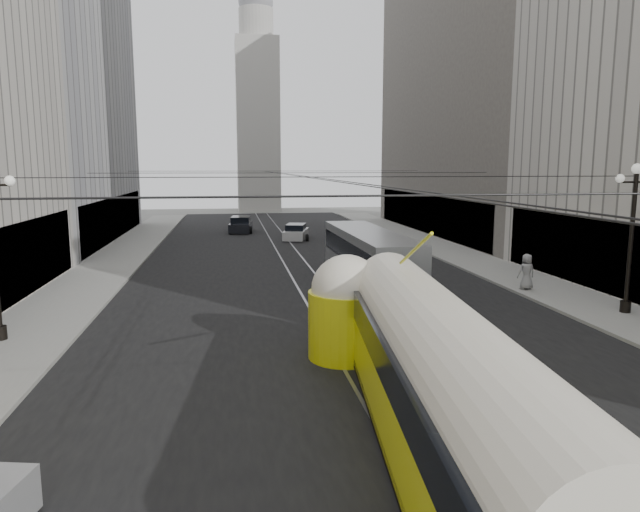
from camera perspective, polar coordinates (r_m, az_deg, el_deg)
name	(u,v)px	position (r m, az deg, el deg)	size (l,w,h in m)	color
road	(297,266)	(36.95, -2.29, -1.02)	(20.00, 85.00, 0.02)	black
sidewalk_left	(115,261)	(40.90, -19.84, -0.47)	(4.00, 72.00, 0.15)	gray
sidewalk_right	(453,253)	(43.30, 13.12, 0.32)	(4.00, 72.00, 0.15)	gray
rail_left	(286,266)	(36.87, -3.45, -1.05)	(0.12, 85.00, 0.04)	gray
rail_right	(309,266)	(37.04, -1.14, -0.99)	(0.12, 85.00, 0.04)	gray
building_left_far	(32,69)	(54.58, -26.85, 16.36)	(12.60, 28.60, 28.60)	#999999
building_right_far	(491,58)	(57.90, 16.77, 18.45)	(12.60, 32.60, 32.60)	#514C47
distant_tower	(257,105)	(84.19, -6.27, 14.75)	(6.00, 6.00, 31.36)	#B2AFA8
lamppost_right_mid	(632,230)	(27.54, 28.74, 2.32)	(1.86, 0.44, 6.37)	black
catenary	(300,175)	(35.41, -1.97, 8.12)	(25.00, 72.00, 0.23)	black
streetcar	(440,381)	(13.08, 11.94, -12.10)	(3.99, 16.21, 3.57)	yellow
city_bus	(369,257)	(30.21, 4.89, -0.11)	(2.78, 11.93, 3.02)	gray
sedan_white_far	(296,232)	(50.53, -2.42, 2.38)	(2.80, 4.62, 1.36)	silver
sedan_dark_far	(241,225)	(56.71, -7.92, 3.10)	(2.50, 5.04, 1.54)	black
pedestrian_sidewalk_right	(527,272)	(31.00, 19.95, -1.48)	(0.90, 0.55, 1.84)	gray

